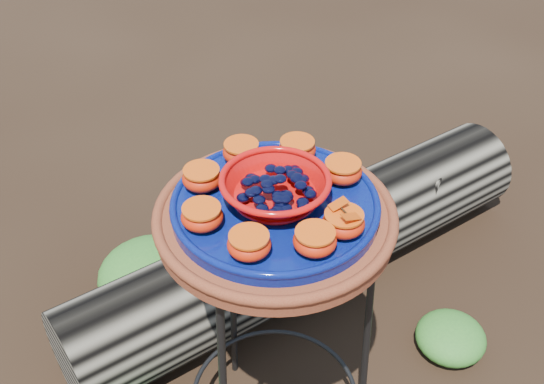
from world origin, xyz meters
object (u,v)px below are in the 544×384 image
terracotta_saucer (275,220)px  plant_stand (275,343)px  driftwood_log (305,246)px  cobalt_plate (275,207)px  red_bowl (275,190)px

terracotta_saucer → plant_stand: bearing=0.0°
terracotta_saucer → driftwood_log: bearing=50.0°
cobalt_plate → terracotta_saucer: bearing=0.0°
plant_stand → red_bowl: (0.00, 0.00, 0.44)m
terracotta_saucer → driftwood_log: (0.35, 0.42, -0.57)m
plant_stand → red_bowl: red_bowl is taller
driftwood_log → cobalt_plate: bearing=-130.0°
plant_stand → driftwood_log: 0.58m
driftwood_log → terracotta_saucer: bearing=-130.0°
terracotta_saucer → cobalt_plate: (0.00, 0.00, 0.03)m
terracotta_saucer → driftwood_log: 0.79m
terracotta_saucer → driftwood_log: terracotta_saucer is taller
plant_stand → red_bowl: bearing=0.0°
plant_stand → cobalt_plate: 0.40m
terracotta_saucer → red_bowl: size_ratio=2.33×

